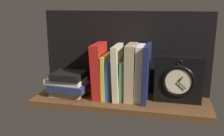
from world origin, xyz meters
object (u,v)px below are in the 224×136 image
book_navy_bierce (147,73)px  book_blue_modern (112,78)px  book_red_requiem (100,70)px  framed_clock (178,80)px  book_stack_side (68,84)px  book_green_romantic (124,80)px  book_white_catcher (140,73)px  book_yellow_seinlanguage (106,76)px  book_cream_twain (118,72)px  book_tan_shortstories (131,72)px

book_navy_bierce → book_blue_modern: bearing=180.0°
book_red_requiem → book_navy_bierce: (21.18, 0.00, 0.19)cm
framed_clock → book_stack_side: (-48.92, -2.75, -4.50)cm
book_green_romantic → book_white_catcher: 8.10cm
book_blue_modern → book_red_requiem: bearing=180.0°
book_yellow_seinlanguage → book_cream_twain: book_cream_twain is taller
book_white_catcher → book_blue_modern: bearing=180.0°
book_navy_bierce → framed_clock: 13.60cm
book_white_catcher → book_stack_side: size_ratio=1.22×
book_green_romantic → book_white_catcher: book_white_catcher is taller
book_red_requiem → book_cream_twain: book_red_requiem is taller
book_blue_modern → book_navy_bierce: 15.95cm
book_green_romantic → book_tan_shortstories: size_ratio=0.70×
book_cream_twain → book_tan_shortstories: size_ratio=0.97×
book_stack_side → framed_clock: bearing=3.2°
book_yellow_seinlanguage → book_tan_shortstories: bearing=0.0°
book_blue_modern → book_navy_bierce: book_navy_bierce is taller
book_red_requiem → book_white_catcher: 18.35cm
book_yellow_seinlanguage → book_tan_shortstories: size_ratio=0.80×
book_red_requiem → book_stack_side: bearing=-170.2°
book_white_catcher → book_tan_shortstories: bearing=180.0°
book_blue_modern → book_white_catcher: (12.76, 0.00, 3.14)cm
book_navy_bierce → framed_clock: bearing=1.2°
book_cream_twain → framed_clock: 26.18cm
book_blue_modern → book_stack_side: 20.40cm
book_red_requiem → book_tan_shortstories: book_tan_shortstories is taller
book_green_romantic → book_navy_bierce: 10.80cm
book_tan_shortstories → book_stack_side: size_ratio=1.24×
book_tan_shortstories → book_stack_side: (-28.77, -2.48, -6.80)cm
book_red_requiem → book_blue_modern: bearing=0.0°
book_stack_side → book_navy_bierce: bearing=4.0°
book_green_romantic → framed_clock: size_ratio=0.86×
book_cream_twain → book_white_catcher: (9.89, 0.00, 0.14)cm
book_blue_modern → book_green_romantic: book_blue_modern is taller
book_blue_modern → book_yellow_seinlanguage: bearing=180.0°
book_stack_side → book_cream_twain: bearing=6.2°
book_cream_twain → book_navy_bierce: bearing=0.0°
book_white_catcher → book_cream_twain: bearing=180.0°
book_red_requiem → book_green_romantic: bearing=0.0°
book_red_requiem → framed_clock: bearing=0.5°
book_blue_modern → book_cream_twain: (2.87, 0.00, 3.00)cm
book_red_requiem → book_navy_bierce: 21.18cm
book_white_catcher → book_yellow_seinlanguage: bearing=180.0°
book_navy_bierce → book_stack_side: (-35.54, -2.48, -6.87)cm
book_green_romantic → book_white_catcher: (7.29, 0.00, 3.52)cm
book_blue_modern → book_cream_twain: 4.15cm
book_white_catcher → framed_clock: (16.22, 0.27, -2.13)cm
book_red_requiem → book_navy_bierce: size_ratio=0.98×
book_green_romantic → book_tan_shortstories: bearing=0.0°
book_yellow_seinlanguage → book_cream_twain: 5.72cm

